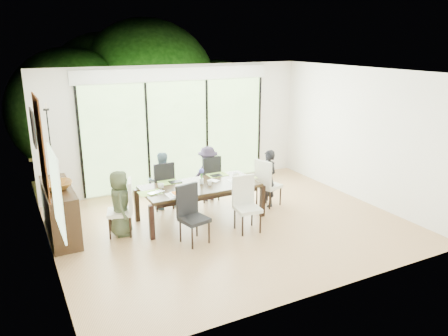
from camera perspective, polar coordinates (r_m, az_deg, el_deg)
name	(u,v)px	position (r m, az deg, el deg)	size (l,w,h in m)	color
floor	(230,225)	(7.96, 0.83, -7.41)	(6.00, 5.00, 0.01)	#93633B
ceiling	(231,72)	(7.29, 0.92, 12.44)	(6.00, 5.00, 0.01)	white
wall_back	(177,127)	(9.74, -6.14, 5.36)	(6.00, 0.02, 2.70)	white
wall_front	(327,198)	(5.52, 13.27, -3.79)	(6.00, 0.02, 2.70)	white
wall_left	(44,177)	(6.69, -22.50, -1.05)	(0.02, 5.00, 2.70)	beige
wall_right	(362,135)	(9.28, 17.54, 4.12)	(0.02, 5.00, 2.70)	beige
glass_doors	(178,134)	(9.73, -6.02, 4.45)	(4.20, 0.02, 2.30)	#598C3F
blinds_header	(176,74)	(9.54, -6.24, 12.10)	(4.40, 0.06, 0.28)	white
mullion_a	(80,144)	(9.19, -18.28, 2.98)	(0.05, 0.04, 2.30)	black
mullion_b	(148,137)	(9.50, -9.94, 3.99)	(0.05, 0.04, 2.30)	black
mullion_c	(207,131)	(9.99, -2.25, 4.85)	(0.05, 0.04, 2.30)	black
mullion_d	(259,126)	(10.65, 4.62, 5.54)	(0.05, 0.04, 2.30)	black
side_window	(56,192)	(5.51, -21.04, -2.90)	(0.02, 0.90, 1.00)	#8CAD7F
deck	(166,176)	(10.90, -7.62, -1.08)	(6.00, 1.80, 0.10)	brown
rail_top	(154,146)	(11.47, -9.10, 2.86)	(6.00, 0.08, 0.06)	brown
foliage_left	(72,111)	(11.86, -19.19, 6.99)	(3.20, 3.20, 3.20)	#14380F
foliage_mid	(148,90)	(12.87, -9.94, 9.97)	(4.00, 4.00, 4.00)	#14380F
foliage_right	(216,108)	(12.87, -1.00, 7.79)	(2.80, 2.80, 2.80)	#14380F
foliage_far	(107,96)	(13.31, -14.99, 9.09)	(3.60, 3.60, 3.60)	#14380F
table_top	(200,186)	(7.99, -3.13, -2.39)	(2.12, 0.97, 0.05)	black
table_apron	(200,190)	(8.02, -3.12, -2.93)	(1.94, 0.79, 0.09)	black
table_leg_fl	(152,222)	(7.38, -9.42, -7.01)	(0.08, 0.08, 0.61)	black
table_leg_fr	(262,201)	(8.23, 5.04, -4.31)	(0.08, 0.08, 0.61)	black
table_leg_bl	(137,205)	(8.15, -11.32, -4.81)	(0.08, 0.08, 0.61)	black
table_leg_br	(240,188)	(8.92, 2.10, -2.57)	(0.08, 0.08, 0.61)	black
chair_left_end	(119,208)	(7.60, -13.52, -5.09)	(0.41, 0.41, 0.97)	white
chair_right_end	(269,182)	(8.73, 5.90, -1.84)	(0.41, 0.41, 0.97)	silver
chair_far_left	(162,184)	(8.64, -8.16, -2.12)	(0.41, 0.41, 0.97)	black
chair_far_right	(208,177)	(8.99, -2.15, -1.21)	(0.41, 0.41, 0.97)	black
chair_near_left	(194,215)	(7.11, -3.90, -6.16)	(0.41, 0.41, 0.97)	black
chair_near_right	(248,205)	(7.53, 3.11, -4.82)	(0.41, 0.41, 0.97)	silver
person_left_end	(120,203)	(7.57, -13.41, -4.47)	(0.53, 0.33, 1.14)	#414B32
person_right_end	(268,178)	(8.69, 5.81, -1.34)	(0.53, 0.33, 1.14)	black
person_far_left	(162,181)	(8.59, -8.14, -1.63)	(0.53, 0.33, 1.14)	slate
person_far_right	(208,174)	(8.95, -2.10, -0.73)	(0.53, 0.33, 1.14)	#282030
placemat_left	(150,193)	(7.67, -9.63, -3.21)	(0.39, 0.28, 0.01)	#86B23F
placemat_right	(245,177)	(8.40, 2.79, -1.24)	(0.39, 0.28, 0.01)	#9EBC43
placemat_far_l	(169,182)	(8.18, -7.17, -1.84)	(0.39, 0.28, 0.01)	#7CAC3D
placemat_far_r	(217,175)	(8.55, -0.88, -0.88)	(0.39, 0.28, 0.01)	#85AD3D
placemat_paper	(178,194)	(7.52, -6.02, -3.46)	(0.39, 0.28, 0.01)	white
tablet_far_l	(175,182)	(8.16, -6.39, -1.79)	(0.23, 0.16, 0.01)	black
tablet_far_r	(216,175)	(8.48, -1.03, -0.97)	(0.21, 0.15, 0.01)	black
papers	(235,180)	(8.24, 1.45, -1.58)	(0.26, 0.19, 0.00)	white
platter_base	(178,194)	(7.52, -6.02, -3.36)	(0.23, 0.23, 0.02)	white
platter_snacks	(178,193)	(7.51, -6.02, -3.25)	(0.18, 0.18, 0.01)	orange
vase	(201,181)	(8.03, -2.96, -1.70)	(0.07, 0.07, 0.11)	silver
hyacinth_stems	(201,175)	(8.00, -2.97, -0.98)	(0.04, 0.04, 0.14)	#337226
hyacinth_blooms	(201,171)	(7.97, -2.98, -0.37)	(0.10, 0.10, 0.10)	#4646AF
laptop	(158,193)	(7.60, -8.68, -3.27)	(0.29, 0.19, 0.02)	silver
cup_a	(161,186)	(7.86, -8.25, -2.34)	(0.11, 0.11, 0.08)	white
cup_b	(210,183)	(7.94, -1.85, -1.98)	(0.09, 0.09, 0.08)	white
cup_c	(236,175)	(8.40, 1.56, -0.94)	(0.11, 0.11, 0.08)	white
book	(211,182)	(8.12, -1.67, -1.80)	(0.14, 0.20, 0.02)	white
sideboard	(60,211)	(7.88, -20.63, -5.32)	(0.44, 1.55, 0.87)	black
bowl	(58,185)	(7.62, -20.90, -2.12)	(0.46, 0.46, 0.11)	brown
candlestick_base	(54,180)	(8.06, -21.27, -1.45)	(0.10, 0.10, 0.04)	black
candlestick_shaft	(50,145)	(7.90, -21.73, 2.78)	(0.02, 0.02, 1.21)	black
candlestick_pan	(46,110)	(7.79, -22.21, 7.08)	(0.10, 0.10, 0.03)	black
candle	(46,106)	(7.78, -22.25, 7.50)	(0.03, 0.03, 0.10)	silver
tapestry	(41,146)	(6.99, -22.81, 2.62)	(0.02, 1.00, 1.50)	brown
art_frame	(33,128)	(8.25, -23.69, 4.85)	(0.03, 0.55, 0.65)	black
art_canvas	(34,128)	(8.25, -23.55, 4.87)	(0.01, 0.45, 0.55)	#17434B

